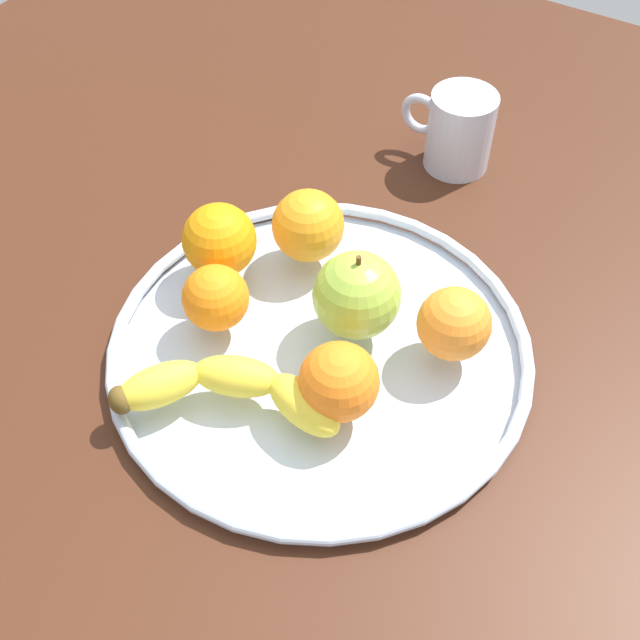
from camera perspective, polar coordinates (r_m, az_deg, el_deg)
The scene contains 10 objects.
ground_plane at distance 74.87cm, azimuth -0.00°, elevation -3.37°, with size 144.23×144.23×4.00cm, color #3F2012.
fruit_bowl at distance 72.56cm, azimuth -0.00°, elevation -1.99°, with size 38.42×38.42×1.80cm.
banana at distance 66.98cm, azimuth -6.55°, elevation -4.92°, with size 18.84×11.54×3.52cm.
apple at distance 70.25cm, azimuth 2.64°, elevation 1.77°, with size 7.92×7.92×8.72cm.
orange_front_right at distance 71.83cm, azimuth -7.45°, elevation 1.57°, with size 6.06×6.06×6.06cm, color orange.
orange_front_left at distance 65.04cm, azimuth 1.36°, elevation -4.42°, with size 6.71×6.71×6.71cm, color orange.
orange_center at distance 77.12cm, azimuth -0.85°, elevation 6.74°, with size 7.04×7.04×7.04cm, color orange.
orange_back_right at distance 76.19cm, azimuth -7.18°, elevation 5.66°, with size 7.09×7.09×7.09cm, color orange.
orange_back_left at distance 69.89cm, azimuth 9.53°, elevation -0.27°, with size 6.54×6.54×6.54cm, color orange.
ambient_mug at distance 91.42cm, azimuth 9.82°, elevation 13.18°, with size 10.91×7.25×8.90cm.
Camera 1 is at (-23.58, 38.40, 57.79)cm, focal length 44.92 mm.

